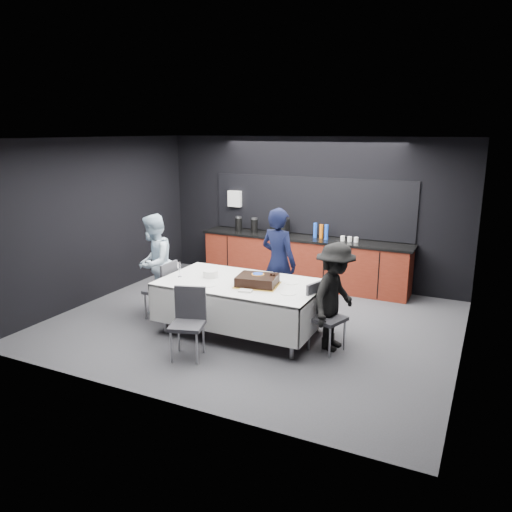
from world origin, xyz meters
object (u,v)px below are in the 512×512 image
(chair_left, at_px, (164,286))
(party_table, at_px, (241,291))
(chair_right, at_px, (323,311))
(person_left, at_px, (154,263))
(cake_assembly, at_px, (257,280))
(champagne_flute, at_px, (179,266))
(person_right, at_px, (335,297))
(plate_stack, at_px, (211,274))
(chair_near, at_px, (189,317))
(person_center, at_px, (278,262))

(chair_left, bearing_deg, party_table, 1.29)
(chair_right, bearing_deg, person_left, 175.28)
(cake_assembly, xyz_separation_m, champagne_flute, (-1.24, -0.12, 0.09))
(cake_assembly, bearing_deg, person_right, 5.50)
(party_table, xyz_separation_m, plate_stack, (-0.52, 0.02, 0.19))
(chair_near, distance_m, person_left, 1.91)
(party_table, bearing_deg, chair_right, -0.97)
(person_center, xyz_separation_m, person_right, (1.19, -0.85, -0.14))
(person_right, bearing_deg, champagne_flute, 103.27)
(cake_assembly, bearing_deg, chair_right, 2.08)
(champagne_flute, distance_m, person_left, 0.88)
(party_table, height_order, champagne_flute, champagne_flute)
(person_right, bearing_deg, person_left, 94.60)
(cake_assembly, distance_m, chair_left, 1.67)
(chair_right, distance_m, chair_near, 1.80)
(chair_near, distance_m, person_right, 1.96)
(plate_stack, distance_m, champagne_flute, 0.48)
(cake_assembly, xyz_separation_m, person_left, (-2.00, 0.28, -0.05))
(person_right, bearing_deg, cake_assembly, 103.30)
(chair_left, distance_m, person_center, 1.84)
(champagne_flute, bearing_deg, person_right, 5.47)
(person_center, bearing_deg, champagne_flute, 57.51)
(party_table, relative_size, person_center, 1.32)
(person_right, bearing_deg, party_table, 99.86)
(party_table, bearing_deg, chair_left, -178.71)
(champagne_flute, xyz_separation_m, person_center, (1.15, 1.07, -0.06))
(champagne_flute, bearing_deg, person_center, 42.90)
(plate_stack, bearing_deg, party_table, -2.17)
(chair_right, height_order, person_right, person_right)
(chair_right, height_order, person_center, person_center)
(champagne_flute, distance_m, chair_near, 1.14)
(plate_stack, bearing_deg, chair_right, -1.33)
(person_center, distance_m, person_right, 1.46)
(champagne_flute, relative_size, chair_right, 0.24)
(champagne_flute, height_order, person_right, person_right)
(party_table, bearing_deg, cake_assembly, -11.01)
(cake_assembly, height_order, champagne_flute, champagne_flute)
(party_table, distance_m, chair_near, 1.03)
(plate_stack, height_order, chair_left, chair_left)
(cake_assembly, bearing_deg, party_table, 168.99)
(person_right, bearing_deg, chair_right, 124.95)
(plate_stack, distance_m, person_right, 1.91)
(plate_stack, xyz_separation_m, chair_near, (0.26, -1.01, -0.30))
(person_left, relative_size, person_right, 1.08)
(champagne_flute, height_order, person_left, person_left)
(party_table, relative_size, person_right, 1.57)
(chair_left, xyz_separation_m, chair_right, (2.60, 0.01, 0.00))
(chair_right, bearing_deg, party_table, 179.03)
(chair_left, bearing_deg, champagne_flute, -19.70)
(chair_left, xyz_separation_m, person_left, (-0.37, 0.25, 0.27))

